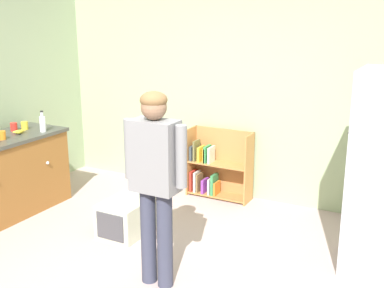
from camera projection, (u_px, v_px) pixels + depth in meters
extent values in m
plane|color=#B59996|center=(145.00, 283.00, 4.05)|extent=(12.00, 12.00, 0.00)
cube|color=#9FB285|center=(250.00, 89.00, 5.69)|extent=(5.20, 0.06, 2.70)
sphere|color=silver|center=(48.00, 163.00, 5.49)|extent=(0.04, 0.04, 0.04)
cylinder|color=silver|center=(347.00, 163.00, 4.08)|extent=(0.02, 0.02, 0.50)
cube|color=#333333|center=(356.00, 125.00, 4.14)|extent=(0.01, 0.67, 0.01)
cube|color=#B37A40|center=(191.00, 160.00, 6.05)|extent=(0.02, 0.28, 0.85)
cube|color=#B37A40|center=(249.00, 169.00, 5.69)|extent=(0.02, 0.28, 0.85)
cube|color=#B87A44|center=(224.00, 162.00, 5.98)|extent=(0.80, 0.02, 0.85)
cube|color=#B37A40|center=(219.00, 195.00, 5.97)|extent=(0.76, 0.24, 0.02)
cube|color=#B37A40|center=(219.00, 164.00, 5.87)|extent=(0.76, 0.24, 0.02)
cube|color=#B22D21|center=(193.00, 180.00, 6.07)|extent=(0.03, 0.17, 0.26)
cube|color=#384146|center=(193.00, 153.00, 5.98)|extent=(0.03, 0.17, 0.19)
cube|color=beige|center=(197.00, 181.00, 6.05)|extent=(0.03, 0.17, 0.26)
cube|color=olive|center=(197.00, 150.00, 5.95)|extent=(0.02, 0.17, 0.26)
cube|color=olive|center=(200.00, 182.00, 6.03)|extent=(0.02, 0.17, 0.24)
cube|color=gold|center=(201.00, 154.00, 5.93)|extent=(0.03, 0.17, 0.19)
cube|color=purple|center=(205.00, 186.00, 6.01)|extent=(0.03, 0.17, 0.17)
cube|color=gold|center=(206.00, 155.00, 5.90)|extent=(0.03, 0.17, 0.18)
cube|color=beige|center=(211.00, 186.00, 5.97)|extent=(0.02, 0.17, 0.20)
cube|color=#388D49|center=(207.00, 154.00, 5.89)|extent=(0.03, 0.17, 0.21)
cube|color=#35834C|center=(214.00, 184.00, 5.94)|extent=(0.03, 0.17, 0.26)
cube|color=beige|center=(211.00, 155.00, 5.86)|extent=(0.03, 0.17, 0.20)
cube|color=orange|center=(217.00, 188.00, 5.93)|extent=(0.02, 0.17, 0.17)
cylinder|color=#373A4E|center=(148.00, 236.00, 3.99)|extent=(0.13, 0.13, 0.83)
cylinder|color=#373A4E|center=(165.00, 240.00, 3.92)|extent=(0.13, 0.13, 0.83)
cube|color=gray|center=(155.00, 156.00, 3.77)|extent=(0.38, 0.22, 0.58)
cylinder|color=gray|center=(130.00, 149.00, 3.87)|extent=(0.09, 0.09, 0.50)
cylinder|color=gray|center=(181.00, 157.00, 3.66)|extent=(0.09, 0.09, 0.50)
sphere|color=#8E684E|center=(154.00, 107.00, 3.67)|extent=(0.20, 0.20, 0.20)
ellipsoid|color=brown|center=(154.00, 100.00, 3.66)|extent=(0.21, 0.21, 0.13)
cube|color=beige|center=(126.00, 217.00, 4.95)|extent=(0.42, 0.54, 0.36)
cube|color=#424247|center=(110.00, 227.00, 4.71)|extent=(0.32, 0.01, 0.27)
ellipsoid|color=yellow|center=(19.00, 131.00, 5.42)|extent=(0.09, 0.16, 0.04)
ellipsoid|color=gold|center=(20.00, 131.00, 5.41)|extent=(0.04, 0.15, 0.04)
ellipsoid|color=gold|center=(21.00, 132.00, 5.40)|extent=(0.09, 0.16, 0.04)
cylinder|color=silver|center=(43.00, 124.00, 5.49)|extent=(0.07, 0.07, 0.18)
cylinder|color=silver|center=(42.00, 114.00, 5.46)|extent=(0.03, 0.03, 0.05)
cylinder|color=black|center=(42.00, 111.00, 5.45)|extent=(0.04, 0.03, 0.02)
cylinder|color=yellow|center=(25.00, 126.00, 5.61)|extent=(0.08, 0.08, 0.09)
cylinder|color=red|center=(14.00, 127.00, 5.55)|extent=(0.08, 0.08, 0.09)
cylinder|color=orange|center=(2.00, 135.00, 5.16)|extent=(0.08, 0.08, 0.09)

